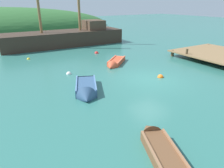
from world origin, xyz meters
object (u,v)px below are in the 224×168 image
buoy_orange (160,77)px  rowboat_far (161,152)px  buoy_white (69,74)px  buoy_red (96,53)px  sailing_ship (66,40)px  rowboat_outer_left (115,63)px  buoy_yellow (29,59)px  rowboat_portside (86,90)px

buoy_orange → rowboat_far: bearing=-133.8°
buoy_white → buoy_red: buoy_red is taller
sailing_ship → buoy_orange: bearing=98.0°
rowboat_outer_left → buoy_white: 4.22m
sailing_ship → buoy_yellow: bearing=42.3°
buoy_white → buoy_yellow: buoy_white is taller
buoy_yellow → sailing_ship: bearing=40.8°
rowboat_portside → buoy_orange: (5.52, -0.33, -0.15)m
rowboat_portside → buoy_yellow: bearing=-148.2°
rowboat_portside → sailing_ship: bearing=-171.5°
sailing_ship → rowboat_far: 20.59m
rowboat_far → buoy_orange: rowboat_far is taller
rowboat_portside → buoy_white: (0.31, 3.67, -0.15)m
rowboat_outer_left → buoy_red: (0.55, 4.40, -0.10)m
buoy_white → buoy_red: size_ratio=0.91×
buoy_red → sailing_ship: bearing=101.7°
buoy_white → sailing_ship: bearing=71.1°
buoy_white → rowboat_far: bearing=-92.0°
rowboat_portside → buoy_red: 9.81m
buoy_red → buoy_orange: size_ratio=0.98×
buoy_orange → buoy_yellow: 12.06m
rowboat_far → buoy_orange: (5.56, 5.79, -0.12)m
rowboat_outer_left → buoy_red: rowboat_outer_left is taller
rowboat_portside → buoy_yellow: (-1.34, 9.59, -0.15)m
rowboat_far → buoy_orange: size_ratio=8.71×
sailing_ship → buoy_orange: size_ratio=39.67×
rowboat_far → buoy_red: (5.10, 14.52, -0.12)m
buoy_red → rowboat_outer_left: bearing=-97.1°
buoy_white → buoy_red: bearing=44.9°
sailing_ship → rowboat_far: sailing_ship is taller
sailing_ship → buoy_red: bearing=103.2°
buoy_orange → sailing_ship: bearing=96.5°
sailing_ship → buoy_white: bearing=72.6°
rowboat_far → buoy_red: bearing=2.9°
buoy_orange → buoy_yellow: bearing=124.7°
sailing_ship → buoy_orange: 14.53m
rowboat_far → buoy_red: size_ratio=8.89×
rowboat_outer_left → buoy_yellow: size_ratio=10.31×
buoy_yellow → buoy_red: bearing=-10.5°
rowboat_portside → rowboat_outer_left: 6.03m
rowboat_outer_left → buoy_red: 4.43m
rowboat_portside → rowboat_far: size_ratio=0.93×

